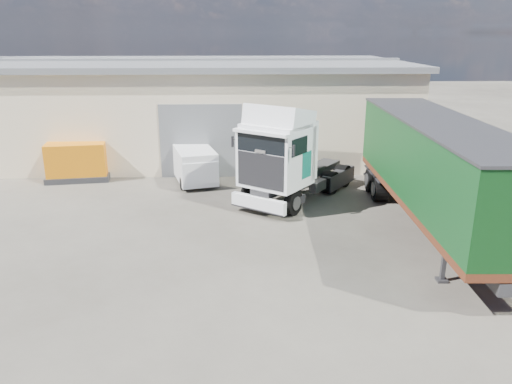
{
  "coord_description": "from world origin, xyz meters",
  "views": [
    {
      "loc": [
        -0.18,
        -13.99,
        6.85
      ],
      "look_at": [
        0.43,
        3.0,
        1.41
      ],
      "focal_mm": 35.0,
      "sensor_mm": 36.0,
      "label": 1
    }
  ],
  "objects_px": {
    "panel_van": "(194,164)",
    "orange_skip": "(78,163)",
    "box_trailer": "(435,165)",
    "tractor_unit": "(286,161)"
  },
  "relations": [
    {
      "from": "panel_van",
      "to": "tractor_unit",
      "type": "bearing_deg",
      "value": -53.67
    },
    {
      "from": "panel_van",
      "to": "orange_skip",
      "type": "bearing_deg",
      "value": 159.64
    },
    {
      "from": "tractor_unit",
      "to": "box_trailer",
      "type": "height_order",
      "value": "tractor_unit"
    },
    {
      "from": "panel_van",
      "to": "orange_skip",
      "type": "xyz_separation_m",
      "value": [
        -5.65,
        0.54,
        -0.06
      ]
    },
    {
      "from": "panel_van",
      "to": "box_trailer",
      "type": "bearing_deg",
      "value": -51.14
    },
    {
      "from": "tractor_unit",
      "to": "box_trailer",
      "type": "xyz_separation_m",
      "value": [
        4.9,
        -3.3,
        0.67
      ]
    },
    {
      "from": "box_trailer",
      "to": "panel_van",
      "type": "relative_size",
      "value": 2.8
    },
    {
      "from": "box_trailer",
      "to": "panel_van",
      "type": "bearing_deg",
      "value": 145.76
    },
    {
      "from": "box_trailer",
      "to": "orange_skip",
      "type": "relative_size",
      "value": 3.85
    },
    {
      "from": "panel_van",
      "to": "orange_skip",
      "type": "distance_m",
      "value": 5.68
    }
  ]
}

